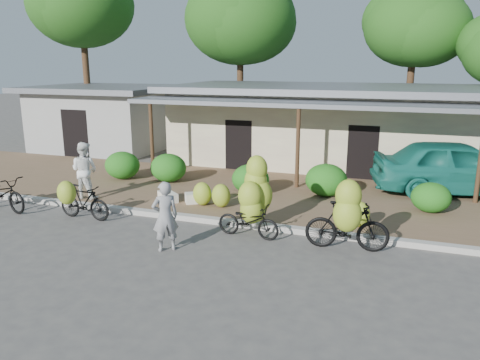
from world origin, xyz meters
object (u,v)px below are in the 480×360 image
Objects in this scene: bike_far_left at (0,192)px; tree_far_center at (238,18)px; sack_far at (168,197)px; bystander at (85,170)px; tree_back_left at (79,3)px; bike_center at (253,203)px; sack_near at (199,198)px; bike_left at (81,201)px; teal_van at (456,167)px; bike_right at (347,221)px; vendor at (165,216)px; tree_center_right at (411,24)px.

tree_far_center is at bearing 3.76° from bike_far_left.
sack_far is 0.42× the size of bystander.
tree_back_left reaches higher than bike_center.
sack_near is at bearing -75.72° from tree_far_center.
bike_left is 0.32× the size of teal_van.
sack_near is (-2.27, 1.72, -0.55)m from bike_center.
teal_van is at bearing -30.20° from bike_right.
bike_center reaches higher than bike_right.
teal_van is at bearing -18.06° from tree_back_left.
bike_far_left is 1.17× the size of bystander.
sack_near is 3.58m from vendor.
tree_back_left is at bearing -54.36° from bystander.
sack_far is 2.78m from bystander.
teal_van is at bearing -40.30° from tree_far_center.
teal_van reaches higher than bike_right.
tree_center_right is 9.47× the size of sack_near.
bystander is (7.66, -10.51, -6.37)m from tree_back_left.
bystander is (-2.62, -0.53, 0.76)m from sack_far.
tree_center_right is at bearing -8.61° from bike_right.
tree_far_center is at bearing 104.28° from sack_near.
bike_far_left is at bearing -153.51° from sack_far.
tree_far_center is at bearing -115.03° from vendor.
bike_right is 6.04m from sack_far.
tree_far_center is at bearing -91.88° from bystander.
bike_right reaches higher than bike_far_left.
tree_center_right is 16.42m from bike_right.
tree_back_left is 4.54× the size of bike_far_left.
tree_center_right is 17.61m from bystander.
tree_back_left is 1.82× the size of teal_van.
bike_right is (10.07, 0.20, 0.17)m from bike_far_left.
tree_center_right reaches higher than bike_left.
vendor is (0.69, -3.47, 0.57)m from sack_near.
teal_van is at bearing 24.58° from sack_far.
bike_right is 1.19× the size of vendor.
sack_far is (1.58, 2.09, -0.31)m from bike_left.
tree_far_center is 16.58m from bike_center.
tree_center_right is 3.99× the size of bike_center.
bike_center is 5.95m from bystander.
tree_back_left is at bearing -159.44° from tree_far_center.
bystander is 0.34× the size of teal_van.
sack_near is (11.25, -9.78, -7.12)m from tree_back_left.
tree_back_left is 16.37m from bike_left.
tree_far_center is 16.48m from bike_far_left.
tree_back_left reaches higher than sack_near.
bike_center is 2.35m from vendor.
tree_far_center is at bearing 35.93° from teal_van.
bike_right is 4.21m from vendor.
bike_left is at bearing -138.14° from sack_near.
bike_center is at bearing -40.39° from tree_back_left.
vendor is at bearing -88.35° from bike_far_left.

